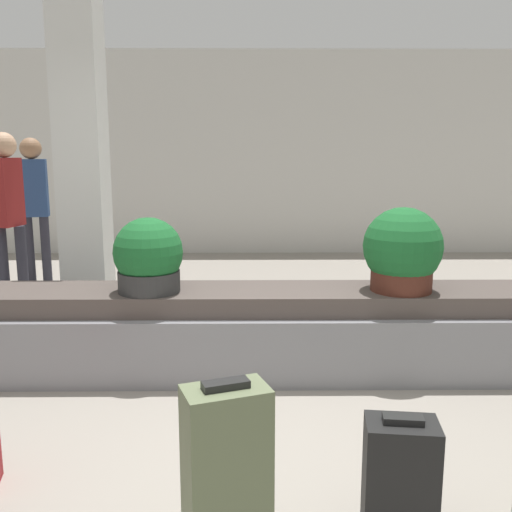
# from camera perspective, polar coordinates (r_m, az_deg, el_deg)

# --- Properties ---
(ground_plane) EXTENTS (18.00, 18.00, 0.00)m
(ground_plane) POSITION_cam_1_polar(r_m,az_deg,el_deg) (3.24, 0.24, -20.23)
(ground_plane) COLOR gray
(back_wall) EXTENTS (18.00, 0.06, 3.20)m
(back_wall) POSITION_cam_1_polar(r_m,az_deg,el_deg) (9.23, -0.30, 10.18)
(back_wall) COLOR beige
(back_wall) RESTS_ON ground_plane
(carousel) EXTENTS (7.68, 0.75, 0.64)m
(carousel) POSITION_cam_1_polar(r_m,az_deg,el_deg) (4.34, 0.00, -7.62)
(carousel) COLOR gray
(carousel) RESTS_ON ground_plane
(pillar) EXTENTS (0.39, 0.39, 3.20)m
(pillar) POSITION_cam_1_polar(r_m,az_deg,el_deg) (5.27, -16.97, 9.46)
(pillar) COLOR silver
(pillar) RESTS_ON ground_plane
(suitcase_0) EXTENTS (0.33, 0.25, 0.55)m
(suitcase_0) POSITION_cam_1_polar(r_m,az_deg,el_deg) (2.72, 14.21, -20.66)
(suitcase_0) COLOR black
(suitcase_0) RESTS_ON ground_plane
(suitcase_2) EXTENTS (0.39, 0.31, 0.76)m
(suitcase_2) POSITION_cam_1_polar(r_m,az_deg,el_deg) (2.49, -2.96, -20.71)
(suitcase_2) COLOR #5B6647
(suitcase_2) RESTS_ON ground_plane
(potted_plant_0) EXTENTS (0.58, 0.58, 0.62)m
(potted_plant_0) POSITION_cam_1_polar(r_m,az_deg,el_deg) (4.28, 14.44, 0.44)
(potted_plant_0) COLOR #4C2319
(potted_plant_0) RESTS_ON carousel
(potted_plant_1) EXTENTS (0.50, 0.50, 0.54)m
(potted_plant_1) POSITION_cam_1_polar(r_m,az_deg,el_deg) (4.19, -10.71, -0.18)
(potted_plant_1) COLOR #2D2D2D
(potted_plant_1) RESTS_ON carousel
(traveler_0) EXTENTS (0.35, 0.25, 1.81)m
(traveler_0) POSITION_cam_1_polar(r_m,az_deg,el_deg) (7.41, -21.31, 5.47)
(traveler_0) COLOR #282833
(traveler_0) RESTS_ON ground_plane
(traveler_1) EXTENTS (0.31, 0.35, 1.84)m
(traveler_1) POSITION_cam_1_polar(r_m,az_deg,el_deg) (6.43, -23.57, 4.87)
(traveler_1) COLOR #282833
(traveler_1) RESTS_ON ground_plane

